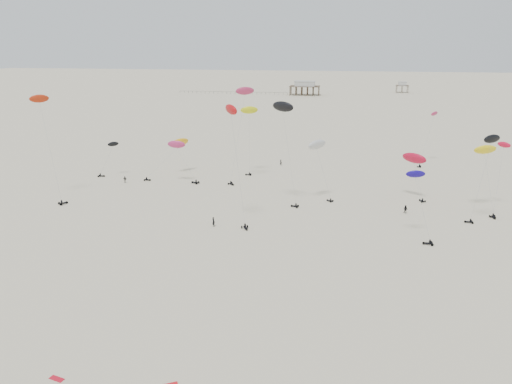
% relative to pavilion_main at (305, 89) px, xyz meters
% --- Properties ---
extents(ground_plane, '(900.00, 900.00, 0.00)m').
position_rel_pavilion_main_xyz_m(ground_plane, '(10.00, -150.00, -4.22)').
color(ground_plane, beige).
extents(pavilion_main, '(21.00, 13.00, 9.80)m').
position_rel_pavilion_main_xyz_m(pavilion_main, '(0.00, 0.00, 0.00)').
color(pavilion_main, brown).
rests_on(pavilion_main, ground).
extents(pavilion_small, '(9.00, 7.00, 8.00)m').
position_rel_pavilion_main_xyz_m(pavilion_small, '(70.00, 30.00, -0.74)').
color(pavilion_small, brown).
rests_on(pavilion_small, ground).
extents(pier_fence, '(80.20, 0.20, 1.50)m').
position_rel_pavilion_main_xyz_m(pier_fence, '(-52.00, -0.00, -3.45)').
color(pier_fence, black).
rests_on(pier_fence, ground).
extents(rig_0, '(6.98, 11.98, 17.09)m').
position_rel_pavilion_main_xyz_m(rig_0, '(53.84, -199.08, 6.40)').
color(rig_0, black).
rests_on(rig_0, ground).
extents(rig_1, '(5.73, 7.17, 13.30)m').
position_rel_pavilion_main_xyz_m(rig_1, '(42.29, -264.04, 3.95)').
color(rig_1, black).
rests_on(rig_1, ground).
extents(rig_2, '(5.21, 11.90, 16.45)m').
position_rel_pavilion_main_xyz_m(rig_2, '(61.90, -244.63, 4.05)').
color(rig_2, black).
rests_on(rig_2, ground).
extents(rig_3, '(6.95, 8.31, 24.90)m').
position_rel_pavilion_main_xyz_m(rig_3, '(5.50, -261.76, 14.49)').
color(rig_3, black).
rests_on(rig_3, ground).
extents(rig_4, '(10.18, 9.42, 25.04)m').
position_rel_pavilion_main_xyz_m(rig_4, '(-41.81, -252.60, 12.70)').
color(rig_4, black).
rests_on(rig_4, ground).
extents(rig_5, '(6.41, 9.94, 25.45)m').
position_rel_pavilion_main_xyz_m(rig_5, '(0.54, -228.32, 15.67)').
color(rig_5, black).
rests_on(rig_5, ground).
extents(rig_6, '(5.62, 5.11, 9.75)m').
position_rel_pavilion_main_xyz_m(rig_6, '(-38.06, -230.43, 0.95)').
color(rig_6, black).
rests_on(rig_6, ground).
extents(rig_7, '(9.08, 3.40, 11.55)m').
position_rel_pavilion_main_xyz_m(rig_7, '(-15.50, -233.20, 3.89)').
color(rig_7, black).
rests_on(rig_7, ground).
extents(rig_8, '(5.29, 6.11, 19.35)m').
position_rel_pavilion_main_xyz_m(rig_8, '(0.82, -220.11, 11.52)').
color(rig_8, black).
rests_on(rig_8, ground).
extents(rig_9, '(5.87, 4.30, 18.81)m').
position_rel_pavilion_main_xyz_m(rig_9, '(56.59, -252.36, 9.83)').
color(rig_9, black).
rests_on(rig_9, ground).
extents(rig_10, '(7.70, 6.88, 24.07)m').
position_rel_pavilion_main_xyz_m(rig_10, '(13.86, -246.43, 15.96)').
color(rig_10, black).
rests_on(rig_10, ground).
extents(rig_11, '(10.09, 14.86, 14.39)m').
position_rel_pavilion_main_xyz_m(rig_11, '(-19.72, -223.98, 3.71)').
color(rig_11, black).
rests_on(rig_11, ground).
extents(rig_12, '(6.66, 7.88, 11.38)m').
position_rel_pavilion_main_xyz_m(rig_12, '(44.66, -237.05, 4.87)').
color(rig_12, black).
rests_on(rig_12, ground).
extents(rig_13, '(5.99, 10.50, 15.43)m').
position_rel_pavilion_main_xyz_m(rig_13, '(59.00, -242.73, 8.19)').
color(rig_13, black).
rests_on(rig_13, ground).
extents(rig_14, '(7.36, 6.30, 14.69)m').
position_rel_pavilion_main_xyz_m(rig_14, '(21.52, -241.81, 8.03)').
color(rig_14, black).
rests_on(rig_14, ground).
extents(spectator_0, '(1.02, 0.98, 2.32)m').
position_rel_pavilion_main_xyz_m(spectator_0, '(1.55, -264.92, -4.22)').
color(spectator_0, black).
rests_on(spectator_0, ground).
extents(spectator_1, '(1.24, 1.02, 2.21)m').
position_rel_pavilion_main_xyz_m(spectator_1, '(41.77, -249.84, -4.22)').
color(spectator_1, black).
rests_on(spectator_1, ground).
extents(spectator_2, '(1.34, 0.88, 2.11)m').
position_rel_pavilion_main_xyz_m(spectator_2, '(-30.48, -236.66, -4.22)').
color(spectator_2, black).
rests_on(spectator_2, ground).
extents(spectator_3, '(0.94, 0.88, 2.13)m').
position_rel_pavilion_main_xyz_m(spectator_3, '(8.85, -209.88, -4.22)').
color(spectator_3, black).
rests_on(spectator_3, ground).
extents(grounded_kite_b, '(1.92, 1.13, 0.07)m').
position_rel_pavilion_main_xyz_m(grounded_kite_b, '(-3.89, -315.50, -4.22)').
color(grounded_kite_b, red).
rests_on(grounded_kite_b, ground).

